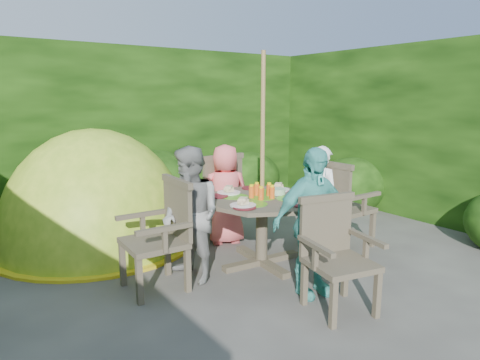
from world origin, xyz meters
TOP-DOWN VIEW (x-y plane):
  - ground at (0.00, 0.00)m, footprint 60.00×60.00m
  - hedge_enclosure at (0.00, 1.33)m, footprint 9.00×9.00m
  - patio_table at (0.66, 0.69)m, footprint 1.35×1.35m
  - parasol_pole at (0.66, 0.69)m, footprint 0.05×0.05m
  - garden_chair_right at (1.75, 0.59)m, footprint 0.54×0.60m
  - garden_chair_left at (-0.43, 0.78)m, footprint 0.55×0.61m
  - garden_chair_back at (0.76, 1.77)m, footprint 0.64×0.58m
  - garden_chair_front at (0.58, -0.41)m, footprint 0.63×0.58m
  - child_right at (1.46, 0.62)m, footprint 0.35×0.48m
  - child_left at (-0.14, 0.75)m, footprint 0.57×0.69m
  - child_back at (0.73, 1.48)m, footprint 0.68×0.56m
  - child_front at (0.60, -0.11)m, footprint 0.82×0.44m
  - dome_tent at (-0.55, 2.38)m, footprint 2.81×2.81m

SIDE VIEW (x-z plane):
  - ground at x=0.00m, z-range 0.00..0.00m
  - dome_tent at x=-0.55m, z-range -1.39..1.39m
  - garden_chair_front at x=0.58m, z-range 0.03..0.94m
  - garden_chair_left at x=-0.43m, z-range 0.03..1.01m
  - garden_chair_right at x=1.75m, z-range 0.03..1.03m
  - garden_chair_back at x=0.76m, z-range 0.03..1.06m
  - child_back at x=0.73m, z-range 0.00..1.21m
  - child_right at x=1.46m, z-range 0.00..1.22m
  - patio_table at x=0.66m, z-range 0.18..1.05m
  - child_left at x=-0.14m, z-range 0.00..1.31m
  - child_front at x=0.60m, z-range 0.00..1.33m
  - parasol_pole at x=0.66m, z-range 0.00..2.20m
  - hedge_enclosure at x=0.00m, z-range 0.00..2.50m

